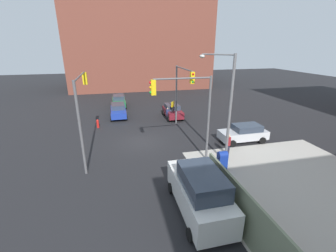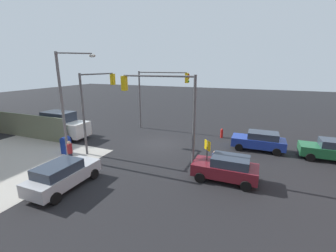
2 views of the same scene
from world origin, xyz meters
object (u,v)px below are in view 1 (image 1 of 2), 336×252
traffic_signal_nw_corner (182,86)px  street_lamp_corner (226,102)px  mailbox_blue (222,160)px  fire_hydrant (98,123)px  hatchback_silver (244,133)px  sedan_green (119,101)px  sedan_maroon (173,111)px  traffic_signal_se_corner (82,101)px  van_white_delivery (199,191)px  traffic_signal_ne_corner (188,104)px  hatchback_blue (118,110)px  pedestrian_waiting (228,144)px  pedestrian_crossing (168,114)px

traffic_signal_nw_corner → street_lamp_corner: (7.36, 1.05, 0.07)m
mailbox_blue → fire_hydrant: (-11.20, -9.20, -0.28)m
hatchback_silver → sedan_green: size_ratio=0.99×
sedan_green → sedan_maroon: 9.50m
traffic_signal_se_corner → fire_hydrant: 8.33m
street_lamp_corner → van_white_delivery: 7.15m
van_white_delivery → traffic_signal_ne_corner: bearing=169.2°
hatchback_blue → pedestrian_waiting: bearing=33.4°
traffic_signal_ne_corner → van_white_delivery: size_ratio=1.20×
pedestrian_crossing → pedestrian_waiting: 10.36m
traffic_signal_nw_corner → traffic_signal_ne_corner: (6.93, -1.66, -0.06)m
traffic_signal_ne_corner → sedan_green: traffic_signal_ne_corner is taller
hatchback_silver → sedan_maroon: (-8.72, -4.59, -0.00)m
van_white_delivery → pedestrian_crossing: (-15.77, 2.00, -0.49)m
street_lamp_corner → mailbox_blue: (1.27, -0.55, -3.94)m
fire_hydrant → hatchback_silver: hatchback_silver is taller
mailbox_blue → hatchback_silver: 5.96m
traffic_signal_se_corner → pedestrian_waiting: traffic_signal_se_corner is taller
mailbox_blue → pedestrian_crossing: bearing=-174.3°
traffic_signal_se_corner → pedestrian_crossing: bearing=134.0°
hatchback_silver → van_white_delivery: van_white_delivery is taller
sedan_maroon → pedestrian_crossing: bearing=-43.0°
traffic_signal_nw_corner → hatchback_silver: (4.44, 4.74, -3.78)m
traffic_signal_nw_corner → traffic_signal_se_corner: 10.12m
hatchback_blue → sedan_maroon: same height
mailbox_blue → hatchback_silver: bearing=134.7°
mailbox_blue → pedestrian_waiting: pedestrian_waiting is taller
traffic_signal_se_corner → traffic_signal_ne_corner: (2.29, 7.34, -0.09)m
traffic_signal_nw_corner → sedan_green: size_ratio=1.46×
traffic_signal_nw_corner → van_white_delivery: traffic_signal_nw_corner is taller
pedestrian_crossing → sedan_maroon: bearing=0.5°
traffic_signal_ne_corner → hatchback_silver: size_ratio=1.48×
van_white_delivery → pedestrian_waiting: (-5.77, 4.70, -0.35)m
traffic_signal_ne_corner → pedestrian_crossing: (-10.30, 0.96, -3.78)m
hatchback_silver → sedan_green: 19.22m
street_lamp_corner → hatchback_blue: (-13.46, -7.44, -3.86)m
mailbox_blue → pedestrian_waiting: 2.51m
traffic_signal_nw_corner → traffic_signal_ne_corner: 7.13m
hatchback_blue → van_white_delivery: (18.50, 3.69, 0.44)m
street_lamp_corner → traffic_signal_ne_corner: bearing=-99.0°
sedan_maroon → traffic_signal_se_corner: bearing=-45.7°
traffic_signal_nw_corner → hatchback_blue: traffic_signal_nw_corner is taller
street_lamp_corner → sedan_maroon: street_lamp_corner is taller
fire_hydrant → van_white_delivery: size_ratio=0.17×
sedan_maroon → hatchback_blue: bearing=-105.6°
hatchback_silver → hatchback_blue: bearing=-133.5°
fire_hydrant → pedestrian_crossing: 8.05m
traffic_signal_nw_corner → pedestrian_crossing: (-3.37, -0.70, -3.84)m
hatchback_blue → pedestrian_waiting: (12.73, 8.39, 0.09)m
van_white_delivery → hatchback_silver: bearing=136.9°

